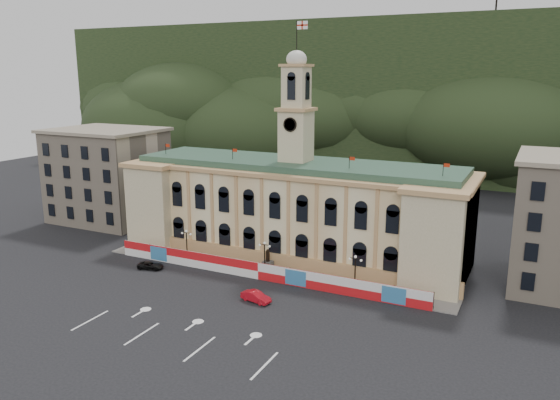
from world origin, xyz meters
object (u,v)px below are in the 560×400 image
at_px(statue, 268,265).
at_px(lamp_center, 265,255).
at_px(red_sedan, 256,297).
at_px(black_suv, 151,265).

height_order(statue, lamp_center, lamp_center).
xyz_separation_m(lamp_center, red_sedan, (3.50, -9.23, -2.38)).
xyz_separation_m(statue, lamp_center, (0.00, -1.00, 1.89)).
bearing_deg(lamp_center, black_suv, -161.93).
distance_m(statue, black_suv, 18.13).
distance_m(statue, lamp_center, 2.14).
xyz_separation_m(statue, black_suv, (-16.91, -6.52, -0.63)).
bearing_deg(lamp_center, statue, 90.00).
height_order(statue, black_suv, statue).
relative_size(statue, lamp_center, 0.72).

